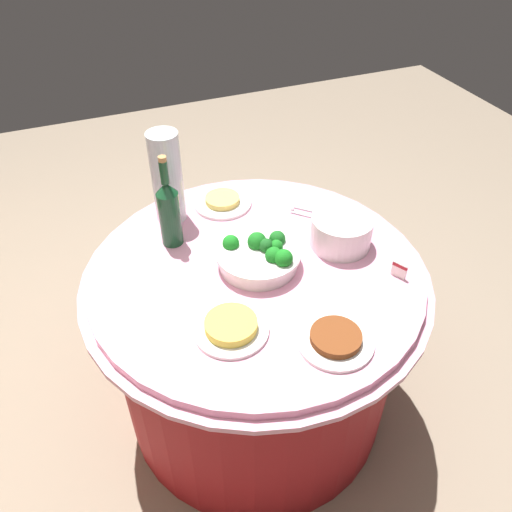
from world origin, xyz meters
TOP-DOWN VIEW (x-y plane):
  - ground_plane at (0.00, 0.00)m, footprint 6.00×6.00m
  - buffet_table at (0.00, 0.00)m, footprint 1.16×1.16m
  - broccoli_bowl at (0.01, -0.02)m, footprint 0.28×0.28m
  - plate_stack at (0.01, -0.32)m, footprint 0.21×0.21m
  - wine_bottle at (0.24, 0.22)m, footprint 0.07×0.07m
  - decorative_fruit_vase at (0.38, 0.18)m, footprint 0.11×0.11m
  - serving_tongs at (0.20, -0.30)m, footprint 0.14×0.14m
  - food_plate_stir_fry at (-0.38, -0.09)m, footprint 0.22×0.22m
  - food_plate_fried_egg at (-0.23, 0.17)m, footprint 0.22×0.22m
  - food_plate_noodles at (0.39, -0.02)m, footprint 0.22×0.22m
  - label_placard_front at (-0.21, -0.41)m, footprint 0.05×0.03m

SIDE VIEW (x-z plane):
  - ground_plane at x=0.00m, z-range 0.00..0.00m
  - buffet_table at x=0.00m, z-range 0.01..0.75m
  - serving_tongs at x=0.20m, z-range 0.74..0.75m
  - food_plate_noodles at x=0.39m, z-range 0.74..0.77m
  - food_plate_stir_fry at x=-0.38m, z-range 0.74..0.77m
  - food_plate_fried_egg at x=-0.23m, z-range 0.74..0.78m
  - label_placard_front at x=-0.21m, z-range 0.74..0.80m
  - broccoli_bowl at x=0.01m, z-range 0.73..0.83m
  - plate_stack at x=0.01m, z-range 0.74..0.85m
  - wine_bottle at x=0.24m, z-range 0.70..1.04m
  - decorative_fruit_vase at x=0.38m, z-range 0.73..1.07m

